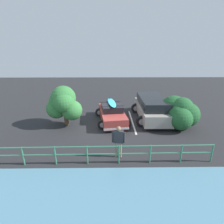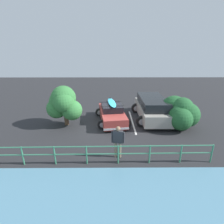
{
  "view_description": "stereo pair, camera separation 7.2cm",
  "coord_description": "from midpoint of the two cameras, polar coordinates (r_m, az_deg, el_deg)",
  "views": [
    {
      "loc": [
        0.04,
        11.67,
        5.02
      ],
      "look_at": [
        -0.11,
        0.32,
        0.95
      ],
      "focal_mm": 28.0,
      "sensor_mm": 36.0,
      "label": 1
    },
    {
      "loc": [
        -0.04,
        11.67,
        5.02
      ],
      "look_at": [
        -0.11,
        0.32,
        0.95
      ],
      "focal_mm": 28.0,
      "sensor_mm": 36.0,
      "label": 2
    }
  ],
  "objects": [
    {
      "name": "railing_fence",
      "position": [
        8.17,
        -3.22,
        -12.91
      ],
      "size": [
        10.24,
        0.21,
        0.93
      ],
      "color": "#387F5B",
      "rests_on": "ground"
    },
    {
      "name": "ground_plane",
      "position": [
        12.71,
        -0.68,
        -3.6
      ],
      "size": [
        44.0,
        44.0,
        0.02
      ],
      "primitive_type": "cube",
      "color": "#28282B",
      "rests_on": "ground"
    },
    {
      "name": "bush_near_left",
      "position": [
        12.32,
        -15.87,
        2.87
      ],
      "size": [
        2.52,
        2.12,
        2.79
      ],
      "color": "brown",
      "rests_on": "ground"
    },
    {
      "name": "suv_car",
      "position": [
        13.49,
        12.66,
        1.33
      ],
      "size": [
        2.73,
        4.97,
        1.68
      ],
      "color": "#9E998E",
      "rests_on": "ground"
    },
    {
      "name": "sedan_car",
      "position": [
        12.77,
        -0.22,
        -0.42
      ],
      "size": [
        2.6,
        4.15,
        1.57
      ],
      "color": "#9E3833",
      "rests_on": "ground"
    },
    {
      "name": "bush_near_right",
      "position": [
        12.48,
        20.94,
        -0.39
      ],
      "size": [
        2.42,
        2.83,
        2.11
      ],
      "color": "brown",
      "rests_on": "ground"
    },
    {
      "name": "parking_stripe",
      "position": [
        13.07,
        6.42,
        -3.0
      ],
      "size": [
        0.12,
        4.39,
        0.0
      ],
      "primitive_type": "cube",
      "rotation": [
        0.0,
        0.0,
        1.57
      ],
      "color": "silver",
      "rests_on": "ground"
    },
    {
      "name": "person_bystander",
      "position": [
        8.44,
        1.89,
        -8.82
      ],
      "size": [
        0.64,
        0.25,
        1.65
      ],
      "color": "gray",
      "rests_on": "ground"
    }
  ]
}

